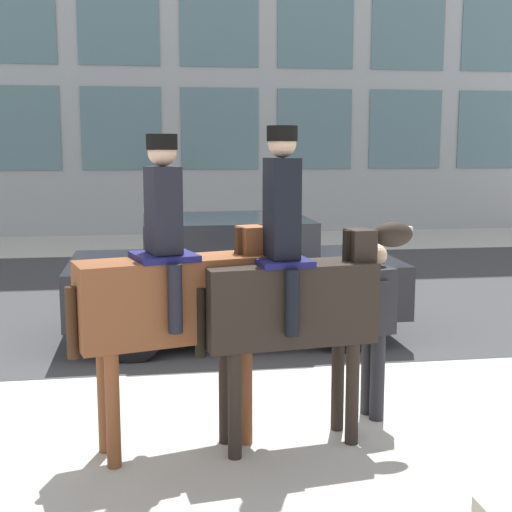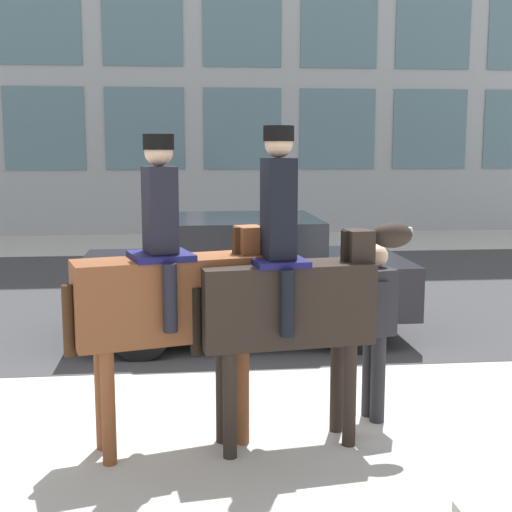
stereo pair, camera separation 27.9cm
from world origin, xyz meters
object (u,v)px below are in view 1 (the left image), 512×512
mounted_horse_companion (293,292)px  mounted_horse_lead (177,292)px  pedestrian_bystander (373,317)px  street_car_near_lane (232,274)px

mounted_horse_companion → mounted_horse_lead: bearing=169.0°
mounted_horse_lead → pedestrian_bystander: (1.75, 0.39, -0.36)m
mounted_horse_lead → street_car_near_lane: bearing=61.0°
mounted_horse_companion → pedestrian_bystander: mounted_horse_companion is taller
mounted_horse_lead → street_car_near_lane: size_ratio=0.62×
pedestrian_bystander → street_car_near_lane: bearing=-85.7°
mounted_horse_lead → street_car_near_lane: mounted_horse_lead is taller
mounted_horse_lead → pedestrian_bystander: mounted_horse_lead is taller
mounted_horse_lead → street_car_near_lane: (0.83, 3.36, -0.49)m
pedestrian_bystander → street_car_near_lane: 3.11m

